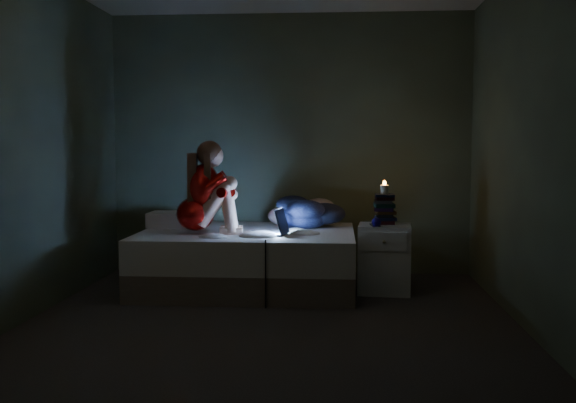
# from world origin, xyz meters

# --- Properties ---
(floor) EXTENTS (3.60, 3.80, 0.02)m
(floor) POSITION_xyz_m (0.00, 0.00, -0.01)
(floor) COLOR #292522
(floor) RESTS_ON ground
(wall_back) EXTENTS (3.60, 0.02, 2.60)m
(wall_back) POSITION_xyz_m (0.00, 1.91, 1.30)
(wall_back) COLOR #394132
(wall_back) RESTS_ON ground
(wall_front) EXTENTS (3.60, 0.02, 2.60)m
(wall_front) POSITION_xyz_m (0.00, -1.91, 1.30)
(wall_front) COLOR #394132
(wall_front) RESTS_ON ground
(wall_left) EXTENTS (0.02, 3.80, 2.60)m
(wall_left) POSITION_xyz_m (-1.81, 0.00, 1.30)
(wall_left) COLOR #394132
(wall_left) RESTS_ON ground
(wall_right) EXTENTS (0.02, 3.80, 2.60)m
(wall_right) POSITION_xyz_m (1.81, 0.00, 1.30)
(wall_right) COLOR #394132
(wall_right) RESTS_ON ground
(bed) EXTENTS (1.90, 1.43, 0.52)m
(bed) POSITION_xyz_m (-0.32, 1.10, 0.26)
(bed) COLOR silver
(bed) RESTS_ON ground
(pillow) EXTENTS (0.48, 0.34, 0.14)m
(pillow) POSITION_xyz_m (-1.05, 1.37, 0.59)
(pillow) COLOR silver
(pillow) RESTS_ON bed
(woman) EXTENTS (0.54, 0.39, 0.81)m
(woman) POSITION_xyz_m (-0.75, 0.89, 0.93)
(woman) COLOR #890401
(woman) RESTS_ON bed
(laptop) EXTENTS (0.38, 0.30, 0.24)m
(laptop) POSITION_xyz_m (-0.13, 0.86, 0.64)
(laptop) COLOR black
(laptop) RESTS_ON bed
(clothes_pile) EXTENTS (0.57, 0.47, 0.31)m
(clothes_pile) POSITION_xyz_m (0.16, 1.39, 0.68)
(clothes_pile) COLOR #17194B
(clothes_pile) RESTS_ON bed
(nightstand) EXTENTS (0.48, 0.43, 0.60)m
(nightstand) POSITION_xyz_m (0.90, 1.02, 0.30)
(nightstand) COLOR white
(nightstand) RESTS_ON ground
(book_stack) EXTENTS (0.19, 0.25, 0.28)m
(book_stack) POSITION_xyz_m (0.90, 1.10, 0.74)
(book_stack) COLOR black
(book_stack) RESTS_ON nightstand
(candle) EXTENTS (0.07, 0.07, 0.08)m
(candle) POSITION_xyz_m (0.90, 1.10, 0.92)
(candle) COLOR beige
(candle) RESTS_ON book_stack
(phone) EXTENTS (0.10, 0.15, 0.01)m
(phone) POSITION_xyz_m (0.81, 0.94, 0.61)
(phone) COLOR black
(phone) RESTS_ON nightstand
(blue_orb) EXTENTS (0.08, 0.08, 0.08)m
(blue_orb) POSITION_xyz_m (0.83, 0.86, 0.64)
(blue_orb) COLOR #10075C
(blue_orb) RESTS_ON nightstand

